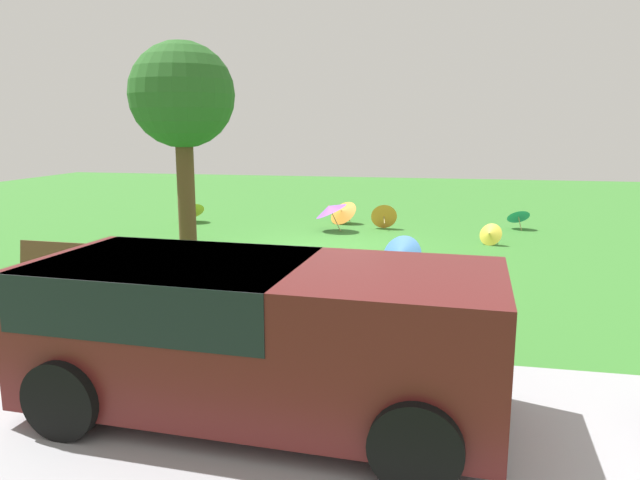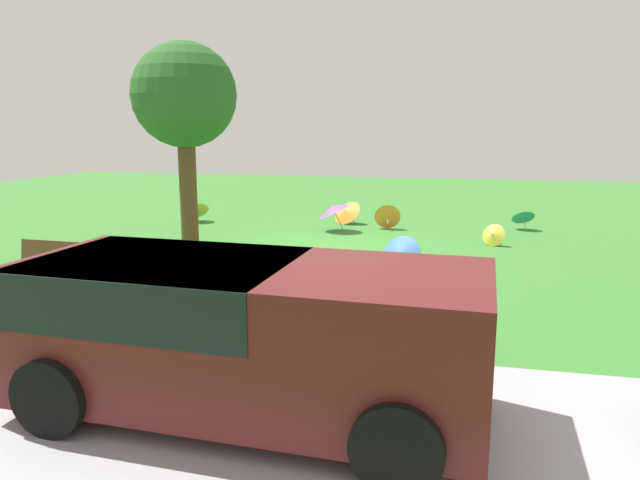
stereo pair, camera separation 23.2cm
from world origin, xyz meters
The scene contains 14 objects.
ground centered at (0.00, 0.00, 0.00)m, with size 40.00×40.00×0.00m, color #387A2D.
road_strip centered at (0.00, 8.26, 0.00)m, with size 40.00×3.58×0.01m, color #9E9EA3.
van_dark centered at (-0.72, 8.17, 0.91)m, with size 4.69×2.32×1.53m.
park_bench centered at (3.77, 4.62, 0.47)m, with size 1.62×0.55×0.90m.
shade_tree centered at (3.13, 1.01, 3.46)m, with size 2.33×2.33×4.69m.
parasol_yellow_0 centered at (-3.75, -1.13, 0.28)m, with size 0.65×0.63×0.56m.
parasol_teal_0 centered at (-4.69, -3.69, 0.38)m, with size 0.75×0.69×0.62m.
parasol_purple_0 centered at (0.42, -2.28, 0.62)m, with size 1.05×1.07×0.90m.
parasol_orange_0 centered at (-0.99, -3.03, 0.36)m, with size 0.77×0.68×0.73m.
parasol_blue_0 centered at (-1.83, 2.39, 0.41)m, with size 0.95×0.84×0.82m.
parasol_orange_1 centered at (0.30, -3.61, 0.35)m, with size 1.08×1.03×0.71m.
parasol_pink_2 centered at (-2.24, 4.87, 0.34)m, with size 0.79×0.84×0.64m.
parasol_yellow_1 centered at (4.82, -2.99, 0.39)m, with size 1.05×1.04×0.71m.
parasol_orange_2 centered at (-3.04, 2.54, 0.30)m, with size 0.67×0.71×0.51m.
Camera 2 is at (-2.80, 13.48, 2.85)m, focal length 33.25 mm.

